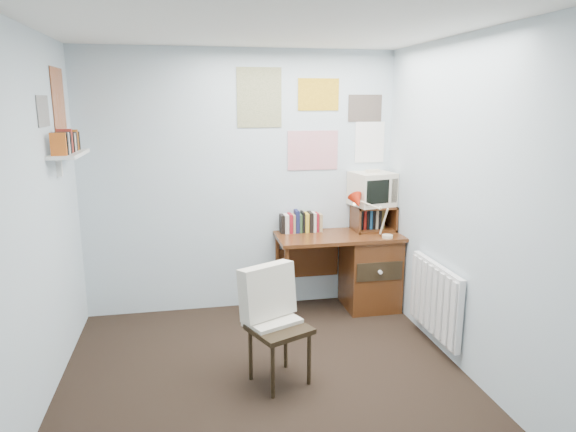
% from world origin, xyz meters
% --- Properties ---
extents(ground, '(3.50, 3.50, 0.00)m').
position_xyz_m(ground, '(0.00, 0.00, 0.00)').
color(ground, black).
rests_on(ground, ground).
extents(back_wall, '(3.00, 0.02, 2.50)m').
position_xyz_m(back_wall, '(0.00, 1.75, 1.25)').
color(back_wall, silver).
rests_on(back_wall, ground).
extents(left_wall, '(0.02, 3.50, 2.50)m').
position_xyz_m(left_wall, '(-1.50, 0.00, 1.25)').
color(left_wall, silver).
rests_on(left_wall, ground).
extents(right_wall, '(0.02, 3.50, 2.50)m').
position_xyz_m(right_wall, '(1.50, 0.00, 1.25)').
color(right_wall, silver).
rests_on(right_wall, ground).
extents(ceiling, '(3.00, 3.50, 0.02)m').
position_xyz_m(ceiling, '(0.00, 0.00, 2.50)').
color(ceiling, white).
rests_on(ceiling, back_wall).
extents(desk, '(1.20, 0.55, 0.76)m').
position_xyz_m(desk, '(1.17, 1.48, 0.41)').
color(desk, '#5A2E14').
rests_on(desk, ground).
extents(desk_chair, '(0.55, 0.54, 0.83)m').
position_xyz_m(desk_chair, '(0.09, 0.25, 0.42)').
color(desk_chair, black).
rests_on(desk_chair, ground).
extents(desk_lamp, '(0.31, 0.28, 0.37)m').
position_xyz_m(desk_lamp, '(1.32, 1.28, 0.94)').
color(desk_lamp, red).
rests_on(desk_lamp, desk).
extents(tv_riser, '(0.40, 0.30, 0.25)m').
position_xyz_m(tv_riser, '(1.29, 1.59, 0.89)').
color(tv_riser, '#5A2E14').
rests_on(tv_riser, desk).
extents(crt_tv, '(0.44, 0.42, 0.36)m').
position_xyz_m(crt_tv, '(1.27, 1.61, 1.19)').
color(crt_tv, beige).
rests_on(crt_tv, tv_riser).
extents(book_row, '(0.60, 0.14, 0.22)m').
position_xyz_m(book_row, '(0.66, 1.66, 0.87)').
color(book_row, '#5A2E14').
rests_on(book_row, desk).
extents(radiator, '(0.09, 0.80, 0.60)m').
position_xyz_m(radiator, '(1.46, 0.55, 0.42)').
color(radiator, white).
rests_on(radiator, right_wall).
extents(wall_shelf, '(0.20, 0.62, 0.24)m').
position_xyz_m(wall_shelf, '(-1.40, 1.10, 1.62)').
color(wall_shelf, white).
rests_on(wall_shelf, left_wall).
extents(posters_back, '(1.20, 0.01, 0.90)m').
position_xyz_m(posters_back, '(0.70, 1.74, 1.85)').
color(posters_back, white).
rests_on(posters_back, back_wall).
extents(posters_left, '(0.01, 0.70, 0.60)m').
position_xyz_m(posters_left, '(-1.49, 1.10, 2.00)').
color(posters_left, white).
rests_on(posters_left, left_wall).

